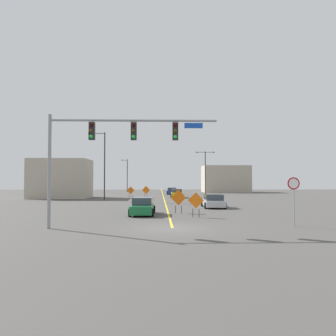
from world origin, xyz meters
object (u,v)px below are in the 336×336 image
(street_lamp_mid_right, at_px, (127,174))
(construction_sign_left_lane, at_px, (178,195))
(car_yellow_near, at_px, (177,194))
(car_blue_approaching, at_px, (172,191))
(stop_sign, at_px, (294,192))
(car_silver_distant, at_px, (213,201))
(construction_sign_median_near, at_px, (146,190))
(construction_sign_median_far, at_px, (131,191))
(street_lamp_near_left, at_px, (205,169))
(car_green_far, at_px, (143,206))
(street_lamp_far_left, at_px, (103,163))
(construction_sign_right_lane, at_px, (196,202))
(traffic_signal_assembly, at_px, (110,141))
(construction_sign_right_shoulder, at_px, (178,199))

(street_lamp_mid_right, bearing_deg, construction_sign_left_lane, -75.77)
(car_yellow_near, xyz_separation_m, car_blue_approaching, (-0.26, 13.05, -0.03))
(stop_sign, xyz_separation_m, car_silver_distant, (-2.66, 14.31, -1.47))
(street_lamp_mid_right, relative_size, construction_sign_median_near, 4.03)
(construction_sign_median_far, bearing_deg, car_silver_distant, -60.10)
(street_lamp_near_left, bearing_deg, car_blue_approaching, 173.94)
(car_yellow_near, height_order, car_green_far, car_green_far)
(car_blue_approaching, bearing_deg, street_lamp_far_left, -117.83)
(stop_sign, relative_size, construction_sign_left_lane, 1.79)
(street_lamp_mid_right, height_order, car_blue_approaching, street_lamp_mid_right)
(construction_sign_right_lane, bearing_deg, traffic_signal_assembly, -134.69)
(stop_sign, distance_m, car_silver_distant, 14.63)
(traffic_signal_assembly, height_order, street_lamp_near_left, street_lamp_near_left)
(construction_sign_right_lane, relative_size, car_yellow_near, 0.45)
(street_lamp_far_left, height_order, car_blue_approaching, street_lamp_far_left)
(street_lamp_far_left, bearing_deg, stop_sign, -59.39)
(street_lamp_mid_right, relative_size, car_blue_approaching, 1.73)
(traffic_signal_assembly, xyz_separation_m, car_yellow_near, (5.83, 34.42, -4.55))
(construction_sign_median_near, distance_m, car_yellow_near, 4.96)
(construction_sign_median_far, xyz_separation_m, car_blue_approaching, (6.96, 15.35, -0.54))
(street_lamp_far_left, xyz_separation_m, car_yellow_near, (10.70, 6.72, -4.63))
(construction_sign_median_far, bearing_deg, traffic_signal_assembly, -87.53)
(construction_sign_median_near, relative_size, construction_sign_median_far, 1.03)
(stop_sign, bearing_deg, construction_sign_right_shoulder, 127.77)
(street_lamp_mid_right, bearing_deg, street_lamp_far_left, -90.56)
(construction_sign_right_lane, distance_m, car_yellow_near, 28.58)
(construction_sign_left_lane, distance_m, car_blue_approaching, 26.77)
(traffic_signal_assembly, bearing_deg, car_yellow_near, 80.38)
(construction_sign_left_lane, height_order, car_green_far, construction_sign_left_lane)
(construction_sign_median_near, xyz_separation_m, car_green_far, (0.69, -26.21, -0.49))
(car_yellow_near, relative_size, car_green_far, 0.97)
(street_lamp_mid_right, distance_m, car_silver_distant, 46.80)
(stop_sign, height_order, car_blue_approaching, stop_sign)
(traffic_signal_assembly, height_order, car_yellow_near, traffic_signal_assembly)
(street_lamp_near_left, height_order, construction_sign_median_near, street_lamp_near_left)
(traffic_signal_assembly, distance_m, car_blue_approaching, 48.01)
(car_green_far, bearing_deg, traffic_signal_assembly, -101.56)
(construction_sign_left_lane, relative_size, car_silver_distant, 0.36)
(traffic_signal_assembly, distance_m, car_yellow_near, 35.21)
(traffic_signal_assembly, height_order, construction_sign_median_far, traffic_signal_assembly)
(car_blue_approaching, bearing_deg, street_lamp_mid_right, 129.89)
(construction_sign_median_near, distance_m, construction_sign_left_lane, 14.06)
(traffic_signal_assembly, relative_size, stop_sign, 3.32)
(construction_sign_median_near, bearing_deg, car_silver_distant, -68.31)
(stop_sign, height_order, construction_sign_median_near, stop_sign)
(street_lamp_far_left, bearing_deg, construction_sign_median_near, 47.72)
(construction_sign_left_lane, distance_m, car_silver_distant, 6.74)
(construction_sign_median_near, distance_m, car_blue_approaching, 14.21)
(construction_sign_right_shoulder, relative_size, car_silver_distant, 0.43)
(street_lamp_mid_right, xyz_separation_m, car_green_far, (6.16, -51.74, -3.54))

